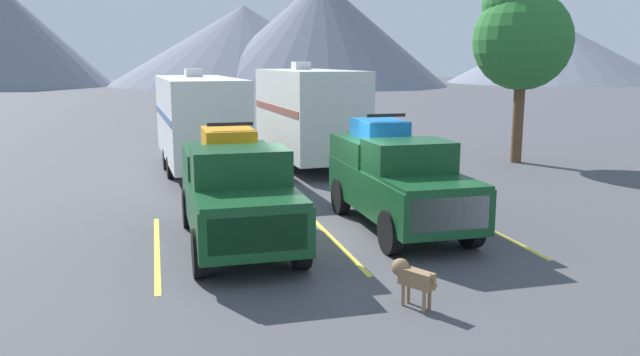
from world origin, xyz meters
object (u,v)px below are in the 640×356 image
Objects in this scene: pickup_truck_b at (396,177)px; camper_trailer_b at (309,112)px; dog at (410,276)px; pickup_truck_a at (236,189)px; camper_trailer_a at (199,118)px.

pickup_truck_b is 9.03m from camper_trailer_b.
pickup_truck_b is at bearing 71.32° from dog.
pickup_truck_a is 4.98m from dog.
camper_trailer_b reaches higher than dog.
pickup_truck_b is at bearing 5.81° from pickup_truck_a.
dog is at bearing -62.39° from pickup_truck_a.
camper_trailer_b is 13.95m from dog.
camper_trailer_b is (3.90, 9.39, 0.85)m from pickup_truck_a.
dog is at bearing -108.68° from pickup_truck_b.
dog is (2.29, -4.37, -0.69)m from pickup_truck_a.
pickup_truck_b is 5.08m from dog.
camper_trailer_b reaches higher than pickup_truck_a.
pickup_truck_a is 3.92m from pickup_truck_b.
pickup_truck_a is 6.72× the size of dog.
camper_trailer_a reaches higher than dog.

